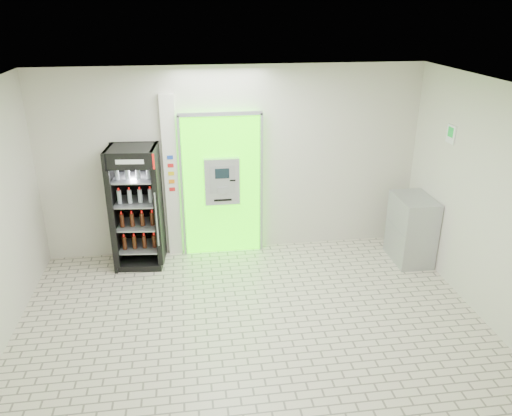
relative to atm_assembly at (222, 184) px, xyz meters
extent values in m
plane|color=#C0B49F|center=(0.20, -2.41, -1.17)|extent=(6.00, 6.00, 0.00)
plane|color=beige|center=(0.20, 0.09, 0.33)|extent=(6.00, 0.00, 6.00)
plane|color=beige|center=(0.20, -4.91, 0.33)|extent=(6.00, 0.00, 6.00)
plane|color=beige|center=(3.20, -2.41, 0.33)|extent=(0.00, 5.00, 5.00)
plane|color=white|center=(0.20, -2.41, 1.83)|extent=(6.00, 6.00, 0.00)
cube|color=#30F802|center=(0.00, 0.02, -0.02)|extent=(1.20, 0.12, 2.30)
cube|color=gray|center=(0.00, -0.05, 1.13)|extent=(1.28, 0.04, 0.06)
cube|color=gray|center=(-0.63, -0.05, -0.02)|extent=(0.04, 0.04, 2.30)
cube|color=gray|center=(0.63, -0.05, -0.02)|extent=(0.04, 0.04, 2.30)
cube|color=black|center=(0.10, -0.04, -0.67)|extent=(0.62, 0.01, 0.67)
cube|color=black|center=(-0.34, -0.04, 0.81)|extent=(0.22, 0.01, 0.18)
cube|color=#9D9FA4|center=(0.00, -0.09, 0.08)|extent=(0.55, 0.12, 0.75)
cube|color=black|center=(0.00, -0.16, 0.23)|extent=(0.22, 0.01, 0.16)
cube|color=gray|center=(0.00, -0.16, -0.05)|extent=(0.16, 0.01, 0.12)
cube|color=black|center=(0.16, -0.16, 0.11)|extent=(0.09, 0.01, 0.02)
cube|color=black|center=(0.00, -0.16, -0.21)|extent=(0.28, 0.01, 0.03)
cube|color=silver|center=(-0.78, 0.04, 0.13)|extent=(0.22, 0.10, 2.60)
cube|color=#193FB2|center=(-0.78, -0.02, 0.48)|extent=(0.09, 0.01, 0.06)
cube|color=red|center=(-0.78, -0.02, 0.35)|extent=(0.09, 0.01, 0.06)
cube|color=yellow|center=(-0.78, -0.02, 0.22)|extent=(0.09, 0.01, 0.06)
cube|color=orange|center=(-0.78, -0.02, 0.09)|extent=(0.09, 0.01, 0.06)
cube|color=red|center=(-0.78, -0.02, -0.04)|extent=(0.09, 0.01, 0.06)
cube|color=black|center=(-1.32, -0.25, -0.22)|extent=(0.77, 0.71, 1.89)
cube|color=black|center=(-1.32, 0.05, -0.22)|extent=(0.71, 0.12, 1.89)
cube|color=red|center=(-1.32, -0.56, 0.60)|extent=(0.69, 0.08, 0.23)
cube|color=white|center=(-1.32, -0.57, 0.60)|extent=(0.40, 0.04, 0.07)
cube|color=black|center=(-1.32, -0.25, -1.12)|extent=(0.77, 0.71, 0.09)
cylinder|color=gray|center=(-1.02, -0.59, -0.30)|extent=(0.03, 0.03, 0.85)
cube|color=gray|center=(-1.32, -0.25, -0.89)|extent=(0.65, 0.61, 0.02)
cube|color=gray|center=(-1.32, -0.25, -0.51)|extent=(0.65, 0.61, 0.02)
cube|color=gray|center=(-1.32, -0.25, -0.13)|extent=(0.65, 0.61, 0.02)
cube|color=gray|center=(-1.32, -0.25, 0.25)|extent=(0.65, 0.61, 0.02)
cube|color=#9D9FA4|center=(2.92, -0.73, -0.64)|extent=(0.54, 0.81, 1.07)
cube|color=gray|center=(2.65, -0.73, -0.58)|extent=(0.02, 0.78, 0.01)
cube|color=white|center=(3.19, -1.01, 0.95)|extent=(0.02, 0.22, 0.26)
cube|color=#0D932B|center=(3.18, -1.01, 0.98)|extent=(0.00, 0.14, 0.14)
camera|label=1|loc=(-0.50, -7.46, 2.67)|focal=35.00mm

